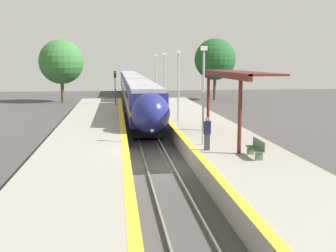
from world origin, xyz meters
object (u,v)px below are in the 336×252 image
(lamppost_mid, at_px, (178,81))
(lamppost_far, at_px, (165,77))
(railway_signal, at_px, (115,88))
(train, at_px, (133,88))
(platform_bench, at_px, (256,148))
(lamppost_near, at_px, (203,89))
(lamppost_farthest, at_px, (156,74))
(person_waiting, at_px, (207,133))

(lamppost_mid, xyz_separation_m, lamppost_far, (0.00, 9.43, 0.00))
(lamppost_mid, bearing_deg, railway_signal, 109.62)
(train, distance_m, lamppost_far, 14.14)
(railway_signal, bearing_deg, platform_bench, -75.52)
(platform_bench, distance_m, lamppost_far, 22.52)
(lamppost_near, distance_m, lamppost_farthest, 28.29)
(lamppost_mid, bearing_deg, lamppost_far, 90.00)
(lamppost_mid, height_order, lamppost_farthest, same)
(railway_signal, distance_m, lamppost_far, 6.65)
(lamppost_far, bearing_deg, lamppost_farthest, 90.00)
(lamppost_far, xyz_separation_m, lamppost_farthest, (0.00, 9.43, 0.00))
(platform_bench, distance_m, lamppost_farthest, 31.88)
(person_waiting, bearing_deg, lamppost_near, 87.10)
(lamppost_far, bearing_deg, railway_signal, 138.70)
(train, relative_size, lamppost_farthest, 10.62)
(train, distance_m, person_waiting, 34.16)
(lamppost_near, bearing_deg, lamppost_farthest, 90.00)
(train, relative_size, platform_bench, 34.58)
(platform_bench, bearing_deg, lamppost_mid, 98.72)
(train, relative_size, lamppost_far, 10.62)
(platform_bench, xyz_separation_m, railway_signal, (-6.86, 26.57, 1.33))
(lamppost_farthest, bearing_deg, railway_signal, -133.67)
(person_waiting, bearing_deg, railway_signal, 101.09)
(train, height_order, platform_bench, train)
(railway_signal, height_order, lamppost_mid, lamppost_mid)
(lamppost_mid, height_order, lamppost_far, same)
(train, distance_m, lamppost_farthest, 5.40)
(lamppost_farthest, bearing_deg, platform_bench, -86.45)
(train, distance_m, platform_bench, 36.33)
(train, xyz_separation_m, lamppost_far, (2.54, -13.76, 1.99))
(train, distance_m, lamppost_mid, 23.42)
(railway_signal, xyz_separation_m, lamppost_mid, (4.90, -13.73, 1.33))
(train, bearing_deg, platform_bench, -82.87)
(lamppost_near, bearing_deg, lamppost_far, 90.00)
(train, distance_m, lamppost_near, 32.78)
(person_waiting, height_order, lamppost_near, lamppost_near)
(train, height_order, lamppost_near, lamppost_near)
(train, relative_size, lamppost_near, 10.62)
(lamppost_mid, distance_m, lamppost_far, 9.43)
(platform_bench, bearing_deg, lamppost_far, 95.05)
(lamppost_near, bearing_deg, lamppost_mid, 90.00)
(person_waiting, distance_m, lamppost_near, 2.64)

